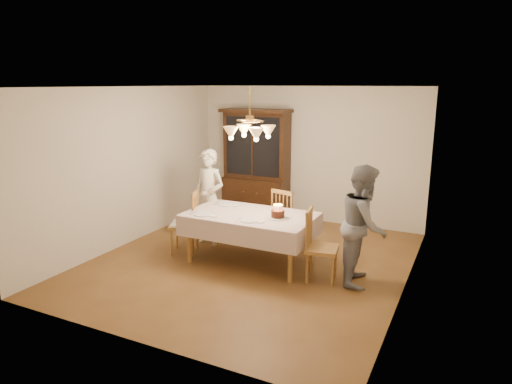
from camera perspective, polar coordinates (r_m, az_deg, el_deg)
The scene contains 14 objects.
ground at distance 7.03m, azimuth -0.72°, elevation -8.70°, with size 5.00×5.00×0.00m, color brown.
room_shell at distance 6.60m, azimuth -0.76°, elevation 4.13°, with size 5.00×5.00×5.00m.
dining_table at distance 6.80m, azimuth -0.74°, elevation -3.36°, with size 1.90×1.10×0.76m.
china_hutch at distance 9.12m, azimuth 0.03°, elevation 3.29°, with size 1.38×0.54×2.16m.
chair_far_side at distance 7.50m, azimuth 3.99°, elevation -3.70°, with size 0.52×0.51×1.00m.
chair_left_end at distance 7.34m, azimuth -8.91°, elevation -4.14°, with size 0.55×0.56×1.00m.
chair_right_end at distance 6.33m, azimuth 8.14°, elevation -7.11°, with size 0.49×0.50×1.00m.
elderly_woman at distance 7.61m, azimuth -5.89°, elevation -0.67°, with size 0.59×0.38×1.60m, color beige.
adult_in_grey at distance 6.26m, azimuth 13.31°, elevation -4.01°, with size 0.79×0.61×1.62m, color slate.
birthday_cake at distance 6.57m, azimuth 2.75°, elevation -2.81°, with size 0.30×0.30×0.20m.
place_setting_near_left at distance 6.77m, azimuth -6.56°, elevation -2.80°, with size 0.41×0.26×0.02m.
place_setting_near_right at distance 6.43m, azimuth -0.71°, elevation -3.58°, with size 0.40×0.25×0.02m.
place_setting_far_left at distance 7.29m, azimuth -3.64°, elevation -1.56°, with size 0.41×0.26×0.02m.
chandelier at distance 6.55m, azimuth -0.77°, elevation 7.54°, with size 0.62×0.62×0.73m.
Camera 1 is at (2.93, -5.81, 2.65)m, focal length 32.00 mm.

